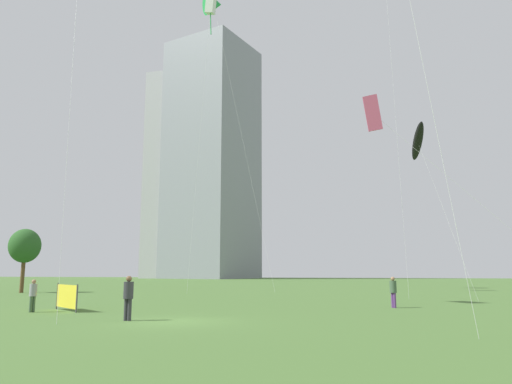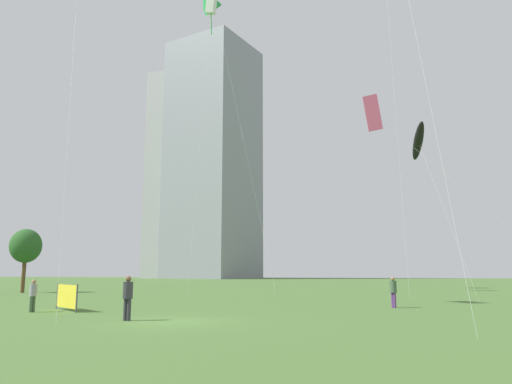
{
  "view_description": "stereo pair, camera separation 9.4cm",
  "coord_description": "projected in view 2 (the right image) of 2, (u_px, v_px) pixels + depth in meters",
  "views": [
    {
      "loc": [
        8.66,
        -18.72,
        2.04
      ],
      "look_at": [
        1.06,
        9.55,
        6.88
      ],
      "focal_mm": 33.76,
      "sensor_mm": 36.0,
      "label": 1
    },
    {
      "loc": [
        8.75,
        -18.69,
        2.04
      ],
      "look_at": [
        1.06,
        9.55,
        6.88
      ],
      "focal_mm": 33.76,
      "sensor_mm": 36.0,
      "label": 2
    }
  ],
  "objects": [
    {
      "name": "distant_highrise_0",
      "position": [
        214.0,
        159.0,
        148.54
      ],
      "size": [
        27.54,
        27.68,
        72.66
      ],
      "primitive_type": "cube",
      "rotation": [
        0.0,
        0.0,
        -0.27
      ],
      "color": "gray",
      "rests_on": "ground"
    },
    {
      "name": "kite_flying_3",
      "position": [
        373.0,
        113.0,
        29.71
      ],
      "size": [
        12.09,
        1.38,
        12.9
      ],
      "color": "silver",
      "rests_on": "ground"
    },
    {
      "name": "kite_flying_4",
      "position": [
        215.0,
        4.0,
        59.12
      ],
      "size": [
        10.22,
        5.94,
        36.04
      ],
      "color": "silver",
      "rests_on": "ground"
    },
    {
      "name": "event_banner",
      "position": [
        67.0,
        296.0,
        25.34
      ],
      "size": [
        2.58,
        1.86,
        1.39
      ],
      "color": "#4C4C4C",
      "rests_on": "ground"
    },
    {
      "name": "ground",
      "position": [
        170.0,
        322.0,
        19.73
      ],
      "size": [
        280.0,
        280.0,
        0.0
      ],
      "primitive_type": "plane",
      "color": "#476B30"
    },
    {
      "name": "distant_highrise_1",
      "position": [
        181.0,
        177.0,
        154.15
      ],
      "size": [
        15.78,
        20.96,
        64.01
      ],
      "primitive_type": "cube",
      "rotation": [
        0.0,
        0.0,
        -0.01
      ],
      "color": "#A8A8AD",
      "rests_on": "ground"
    },
    {
      "name": "kite_flying_1",
      "position": [
        211.0,
        4.0,
        50.92
      ],
      "size": [
        1.8,
        2.48,
        31.29
      ],
      "color": "silver",
      "rests_on": "ground"
    },
    {
      "name": "park_tree_1",
      "position": [
        26.0,
        246.0,
        47.3
      ],
      "size": [
        3.01,
        3.01,
        6.19
      ],
      "color": "brown",
      "rests_on": "ground"
    },
    {
      "name": "kite_flying_6",
      "position": [
        418.0,
        141.0,
        38.21
      ],
      "size": [
        3.79,
        4.66,
        13.58
      ],
      "color": "silver",
      "rests_on": "ground"
    },
    {
      "name": "person_standing_2",
      "position": [
        393.0,
        290.0,
        27.36
      ],
      "size": [
        0.39,
        0.39,
        1.74
      ],
      "rotation": [
        0.0,
        0.0,
        5.41
      ],
      "color": "#593372",
      "rests_on": "ground"
    },
    {
      "name": "person_standing_1",
      "position": [
        128.0,
        295.0,
        20.26
      ],
      "size": [
        0.41,
        0.41,
        1.85
      ],
      "rotation": [
        0.0,
        0.0,
        6.12
      ],
      "color": "#2D2D33",
      "rests_on": "ground"
    },
    {
      "name": "person_standing_0",
      "position": [
        33.0,
        293.0,
        24.46
      ],
      "size": [
        0.36,
        0.36,
        1.63
      ],
      "rotation": [
        0.0,
        0.0,
        4.49
      ],
      "color": "#3F593F",
      "rests_on": "ground"
    }
  ]
}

